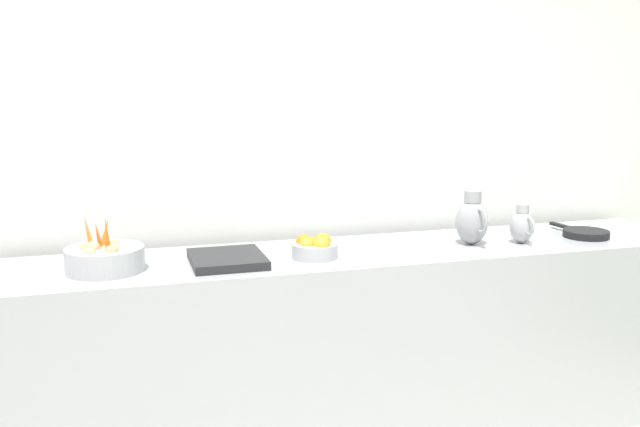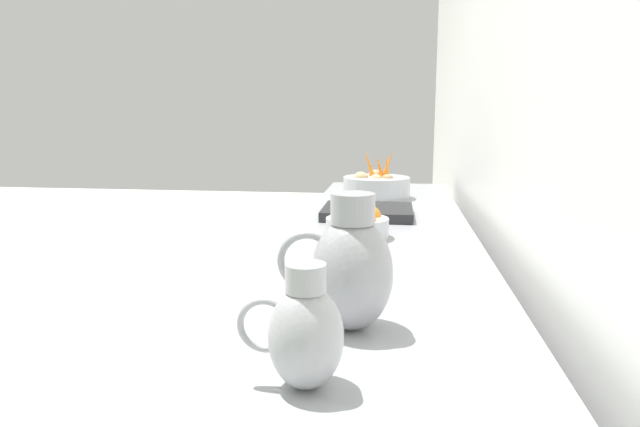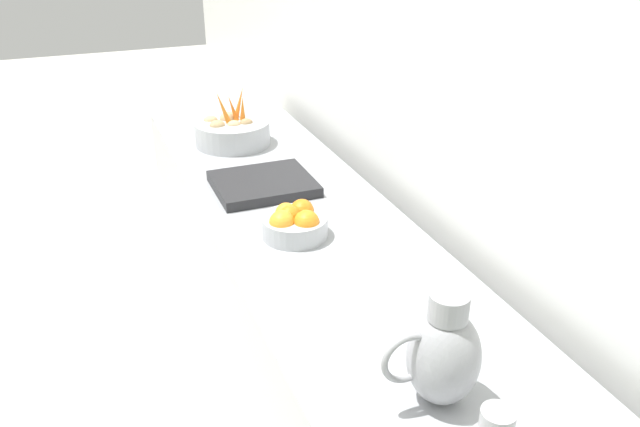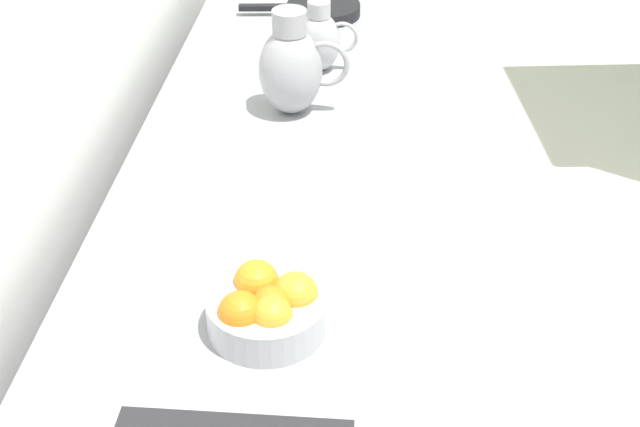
# 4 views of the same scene
# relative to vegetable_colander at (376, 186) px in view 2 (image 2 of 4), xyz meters

# --- Properties ---
(prep_counter) EXTENTS (0.61, 3.34, 0.91)m
(prep_counter) POSITION_rel_vegetable_colander_xyz_m (-0.04, 1.11, -0.51)
(prep_counter) COLOR #9EA0A5
(prep_counter) RESTS_ON ground_plane
(vegetable_colander) EXTENTS (0.31, 0.31, 0.23)m
(vegetable_colander) POSITION_rel_vegetable_colander_xyz_m (0.00, 0.00, 0.00)
(vegetable_colander) COLOR #ADAFB5
(vegetable_colander) RESTS_ON prep_counter
(orange_bowl) EXTENTS (0.20, 0.20, 0.10)m
(orange_bowl) POSITION_rel_vegetable_colander_xyz_m (0.03, 0.86, -0.01)
(orange_bowl) COLOR #ADAFB5
(orange_bowl) RESTS_ON prep_counter
(metal_pitcher_tall) EXTENTS (0.21, 0.15, 0.25)m
(metal_pitcher_tall) POSITION_rel_vegetable_colander_xyz_m (-0.01, 1.64, 0.06)
(metal_pitcher_tall) COLOR #939399
(metal_pitcher_tall) RESTS_ON prep_counter
(metal_pitcher_short) EXTENTS (0.16, 0.11, 0.19)m
(metal_pitcher_short) POSITION_rel_vegetable_colander_xyz_m (0.04, 1.88, 0.03)
(metal_pitcher_short) COLOR #A3A3A8
(metal_pitcher_short) RESTS_ON prep_counter
(counter_sink_basin) EXTENTS (0.34, 0.30, 0.04)m
(counter_sink_basin) POSITION_rel_vegetable_colander_xyz_m (0.02, 0.49, -0.04)
(counter_sink_basin) COLOR #232326
(counter_sink_basin) RESTS_ON prep_counter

